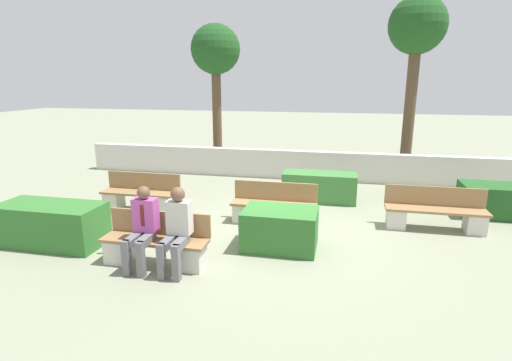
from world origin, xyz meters
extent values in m
plane|color=gray|center=(0.00, 0.00, 0.00)|extent=(60.00, 60.00, 0.00)
cube|color=beige|center=(0.00, 4.47, 0.43)|extent=(13.74, 0.30, 0.87)
cube|color=#937047|center=(-1.67, -1.88, 0.42)|extent=(1.76, 0.44, 0.05)
cube|color=#937047|center=(-1.67, -1.64, 0.64)|extent=(1.76, 0.04, 0.40)
cube|color=beige|center=(-2.32, -1.88, 0.20)|extent=(0.36, 0.40, 0.39)
cube|color=beige|center=(-1.02, -1.88, 0.20)|extent=(0.36, 0.40, 0.39)
cube|color=#937047|center=(-3.28, 0.64, 0.42)|extent=(1.81, 0.44, 0.05)
cube|color=#937047|center=(-3.28, 0.88, 0.64)|extent=(1.81, 0.04, 0.40)
cube|color=beige|center=(-3.96, 0.64, 0.20)|extent=(0.36, 0.40, 0.39)
cube|color=beige|center=(-2.60, 0.64, 0.20)|extent=(0.36, 0.40, 0.39)
cube|color=#937047|center=(3.13, 0.77, 0.42)|extent=(1.95, 0.44, 0.05)
cube|color=#937047|center=(3.13, 1.01, 0.64)|extent=(1.95, 0.04, 0.40)
cube|color=beige|center=(2.38, 0.77, 0.20)|extent=(0.36, 0.40, 0.39)
cube|color=beige|center=(3.87, 0.77, 0.20)|extent=(0.36, 0.40, 0.39)
cube|color=#937047|center=(-0.11, 0.44, 0.42)|extent=(1.79, 0.44, 0.05)
cube|color=#937047|center=(-0.11, 0.68, 0.64)|extent=(1.79, 0.04, 0.40)
cube|color=beige|center=(-0.78, 0.44, 0.20)|extent=(0.36, 0.40, 0.39)
cube|color=beige|center=(0.55, 0.44, 0.20)|extent=(0.36, 0.40, 0.39)
cube|color=slate|center=(-1.91, -2.09, 0.51)|extent=(0.14, 0.46, 0.13)
cube|color=slate|center=(-1.71, -2.09, 0.51)|extent=(0.14, 0.46, 0.13)
cube|color=slate|center=(-1.93, -2.32, 0.29)|extent=(0.11, 0.11, 0.57)
cube|color=slate|center=(-1.69, -2.32, 0.29)|extent=(0.11, 0.11, 0.57)
cube|color=#B74C9E|center=(-1.81, -1.85, 0.84)|extent=(0.38, 0.22, 0.54)
sphere|color=brown|center=(-1.81, -1.87, 1.22)|extent=(0.21, 0.21, 0.21)
cube|color=maroon|center=(-1.81, -1.96, 0.86)|extent=(0.06, 0.01, 0.35)
cube|color=slate|center=(-1.33, -2.09, 0.51)|extent=(0.14, 0.46, 0.13)
cube|color=slate|center=(-1.13, -2.09, 0.51)|extent=(0.14, 0.46, 0.13)
cube|color=slate|center=(-1.35, -2.32, 0.29)|extent=(0.11, 0.11, 0.57)
cube|color=slate|center=(-1.11, -2.32, 0.29)|extent=(0.11, 0.11, 0.57)
cube|color=beige|center=(-1.23, -1.85, 0.84)|extent=(0.38, 0.22, 0.54)
sphere|color=brown|center=(-1.23, -1.87, 1.23)|extent=(0.23, 0.23, 0.23)
cube|color=#3D7A38|center=(0.72, 2.30, 0.36)|extent=(1.81, 0.71, 0.71)
cube|color=#33702D|center=(-3.90, -1.50, 0.38)|extent=(1.92, 0.85, 0.77)
cube|color=#235623|center=(4.68, 1.98, 0.35)|extent=(1.57, 0.88, 0.71)
cube|color=#33702D|center=(0.22, -0.76, 0.36)|extent=(1.31, 0.90, 0.72)
cylinder|color=brown|center=(-3.06, 5.86, 1.74)|extent=(0.31, 0.31, 3.48)
sphere|color=#1E4C1E|center=(-3.06, 5.86, 3.93)|extent=(1.64, 1.64, 1.64)
cylinder|color=brown|center=(3.21, 5.84, 2.02)|extent=(0.34, 0.34, 4.05)
sphere|color=#1E4C1E|center=(3.21, 5.84, 4.52)|extent=(1.70, 1.70, 1.70)
camera|label=1|loc=(1.24, -7.42, 2.96)|focal=28.00mm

